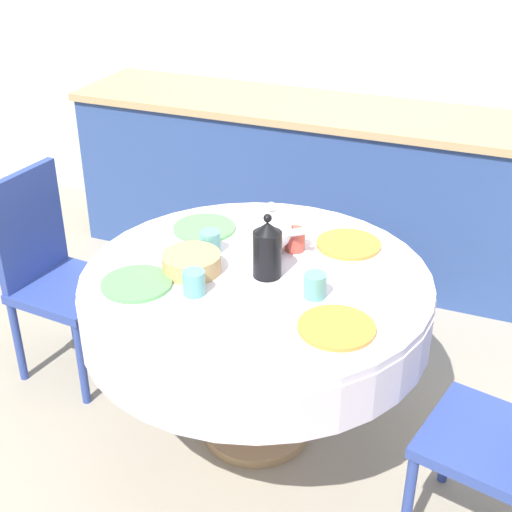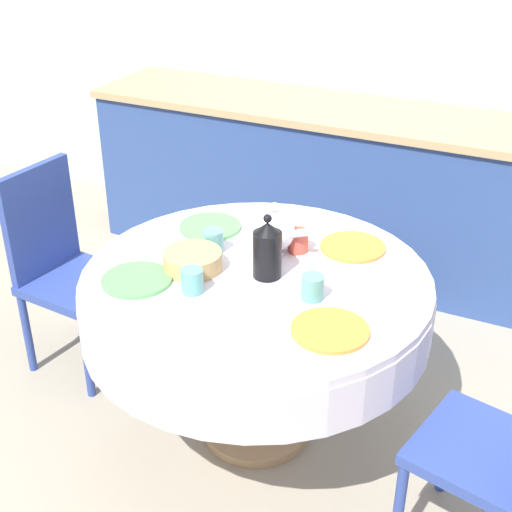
% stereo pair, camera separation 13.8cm
% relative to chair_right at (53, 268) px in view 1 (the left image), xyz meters
% --- Properties ---
extents(ground_plane, '(12.00, 12.00, 0.00)m').
position_rel_chair_right_xyz_m(ground_plane, '(0.98, -0.09, -0.51)').
color(ground_plane, '#9E937F').
extents(wall_back, '(7.00, 0.05, 2.60)m').
position_rel_chair_right_xyz_m(wall_back, '(0.98, 1.76, 0.79)').
color(wall_back, beige).
rests_on(wall_back, ground_plane).
extents(kitchen_counter, '(3.24, 0.64, 0.91)m').
position_rel_chair_right_xyz_m(kitchen_counter, '(0.98, 1.42, -0.05)').
color(kitchen_counter, '#2D4784').
rests_on(kitchen_counter, ground_plane).
extents(dining_table, '(1.28, 1.28, 0.73)m').
position_rel_chair_right_xyz_m(dining_table, '(0.98, -0.09, 0.10)').
color(dining_table, tan).
rests_on(dining_table, ground_plane).
extents(chair_right, '(0.43, 0.43, 0.93)m').
position_rel_chair_right_xyz_m(chair_right, '(0.00, 0.00, 0.00)').
color(chair_right, '#2D428E').
rests_on(chair_right, ground_plane).
extents(plate_near_left, '(0.25, 0.25, 0.01)m').
position_rel_chair_right_xyz_m(plate_near_left, '(0.62, -0.31, 0.23)').
color(plate_near_left, '#5BA85B').
rests_on(plate_near_left, dining_table).
extents(cup_near_left, '(0.08, 0.08, 0.09)m').
position_rel_chair_right_xyz_m(cup_near_left, '(0.83, -0.28, 0.27)').
color(cup_near_left, '#5BA39E').
rests_on(cup_near_left, dining_table).
extents(plate_near_right, '(0.25, 0.25, 0.01)m').
position_rel_chair_right_xyz_m(plate_near_right, '(1.35, -0.30, 0.23)').
color(plate_near_right, orange).
rests_on(plate_near_right, dining_table).
extents(cup_near_right, '(0.08, 0.08, 0.09)m').
position_rel_chair_right_xyz_m(cup_near_right, '(1.22, -0.14, 0.27)').
color(cup_near_right, '#5BA39E').
rests_on(cup_near_right, dining_table).
extents(plate_far_left, '(0.25, 0.25, 0.01)m').
position_rel_chair_right_xyz_m(plate_far_left, '(0.65, 0.18, 0.23)').
color(plate_far_left, '#5BA85B').
rests_on(plate_far_left, dining_table).
extents(cup_far_left, '(0.08, 0.08, 0.09)m').
position_rel_chair_right_xyz_m(cup_far_left, '(0.75, 0.01, 0.27)').
color(cup_far_left, '#5BA39E').
rests_on(cup_far_left, dining_table).
extents(plate_far_right, '(0.25, 0.25, 0.01)m').
position_rel_chair_right_xyz_m(plate_far_right, '(1.23, 0.26, 0.23)').
color(plate_far_right, orange).
rests_on(plate_far_right, dining_table).
extents(cup_far_right, '(0.08, 0.08, 0.09)m').
position_rel_chair_right_xyz_m(cup_far_right, '(1.04, 0.15, 0.27)').
color(cup_far_right, '#CC4C3D').
rests_on(cup_far_right, dining_table).
extents(coffee_carafe, '(0.10, 0.10, 0.24)m').
position_rel_chair_right_xyz_m(coffee_carafe, '(1.02, -0.07, 0.33)').
color(coffee_carafe, black).
rests_on(coffee_carafe, dining_table).
extents(teapot, '(0.22, 0.16, 0.21)m').
position_rel_chair_right_xyz_m(teapot, '(0.97, 0.10, 0.32)').
color(teapot, white).
rests_on(teapot, dining_table).
extents(bread_basket, '(0.21, 0.21, 0.07)m').
position_rel_chair_right_xyz_m(bread_basket, '(0.75, -0.14, 0.26)').
color(bread_basket, tan).
rests_on(bread_basket, dining_table).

